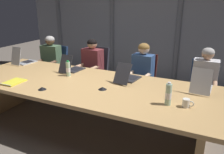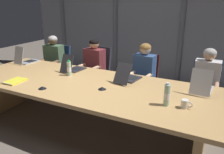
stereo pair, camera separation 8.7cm
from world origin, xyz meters
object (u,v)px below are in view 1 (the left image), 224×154
object	(u,v)px
person_left_mid	(90,66)
office_chair_left_mid	(95,79)
office_chair_right_mid	(202,97)
spiral_notepad	(14,82)
laptop_center	(128,77)
coffee_mug_near	(186,103)
office_chair_center	(141,87)
conference_mic_left_side	(102,88)
water_bottle_secondary	(168,95)
laptop_left_end	(23,60)
laptop_left_mid	(72,68)
office_chair_left_end	(55,73)
person_center	(141,73)
water_bottle_primary	(68,69)
person_left_end	(49,61)
person_right_mid	(204,82)
laptop_right_mid	(201,86)
conference_mic_middle	(42,88)

from	to	relation	value
person_left_mid	office_chair_left_mid	bearing A→B (deg)	-175.01
office_chair_right_mid	spiral_notepad	distance (m)	2.93
laptop_center	coffee_mug_near	world-z (taller)	laptop_center
person_left_mid	laptop_center	bearing A→B (deg)	62.51
office_chair_center	conference_mic_left_side	size ratio (longest dim) A/B	8.47
spiral_notepad	water_bottle_secondary	bearing A→B (deg)	4.12
laptop_center	conference_mic_left_side	xyz separation A→B (m)	(-0.17, -0.47, -0.04)
laptop_left_end	office_chair_center	size ratio (longest dim) A/B	0.47
laptop_left_mid	office_chair_right_mid	world-z (taller)	laptop_left_mid
office_chair_left_end	person_center	distance (m)	2.03
laptop_left_end	office_chair_right_mid	world-z (taller)	laptop_left_end
office_chair_right_mid	coffee_mug_near	bearing A→B (deg)	-10.02
water_bottle_primary	water_bottle_secondary	xyz separation A→B (m)	(1.60, -0.37, 0.01)
person_left_end	person_right_mid	xyz separation A→B (m)	(3.01, -0.00, 0.00)
laptop_center	laptop_right_mid	size ratio (longest dim) A/B	1.10
person_center	conference_mic_left_side	world-z (taller)	person_center
coffee_mug_near	conference_mic_left_side	size ratio (longest dim) A/B	1.14
office_chair_center	person_right_mid	bearing A→B (deg)	80.75
laptop_left_end	conference_mic_left_side	xyz separation A→B (m)	(1.91, -0.51, -0.05)
office_chair_left_mid	person_left_end	bearing A→B (deg)	-72.61
person_left_end	water_bottle_primary	xyz separation A→B (m)	(1.10, -0.85, 0.19)
laptop_left_end	conference_mic_middle	bearing A→B (deg)	-121.28
laptop_left_mid	office_chair_left_end	distance (m)	1.35
laptop_center	laptop_left_mid	bearing A→B (deg)	95.13
spiral_notepad	person_right_mid	bearing A→B (deg)	28.67
laptop_left_end	water_bottle_primary	world-z (taller)	laptop_left_end
office_chair_left_mid	person_right_mid	world-z (taller)	person_right_mid
person_left_end	laptop_left_mid	bearing A→B (deg)	53.82
office_chair_right_mid	conference_mic_left_side	world-z (taller)	office_chair_right_mid
laptop_center	office_chair_left_mid	size ratio (longest dim) A/B	0.51
person_left_mid	coffee_mug_near	bearing A→B (deg)	63.25
person_right_mid	conference_mic_left_side	size ratio (longest dim) A/B	10.68
office_chair_left_end	conference_mic_left_side	xyz separation A→B (m)	(1.84, -1.28, 0.41)
office_chair_right_mid	spiral_notepad	size ratio (longest dim) A/B	2.97
office_chair_right_mid	person_right_mid	xyz separation A→B (m)	(0.00, -0.16, 0.31)
office_chair_right_mid	office_chair_left_mid	bearing A→B (deg)	-95.63
laptop_right_mid	office_chair_center	distance (m)	1.37
office_chair_center	person_right_mid	size ratio (longest dim) A/B	0.79
laptop_center	person_center	xyz separation A→B (m)	(-0.01, 0.65, -0.13)
office_chair_center	person_left_mid	world-z (taller)	person_left_mid
person_center	person_left_end	bearing A→B (deg)	-87.15
person_left_end	coffee_mug_near	distance (m)	3.14
conference_mic_left_side	conference_mic_middle	xyz separation A→B (m)	(-0.71, -0.34, 0.00)
person_left_mid	person_right_mid	world-z (taller)	person_right_mid
person_left_end	conference_mic_left_side	size ratio (longest dim) A/B	10.56
office_chair_left_mid	office_chair_center	bearing A→B (deg)	97.96
laptop_left_end	coffee_mug_near	xyz separation A→B (m)	(2.97, -0.58, -0.01)
office_chair_right_mid	water_bottle_secondary	xyz separation A→B (m)	(-0.30, -1.37, 0.51)
person_center	spiral_notepad	xyz separation A→B (m)	(-1.42, -1.43, 0.09)
office_chair_left_mid	office_chair_center	world-z (taller)	office_chair_left_mid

